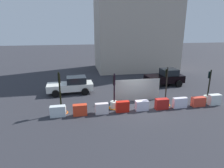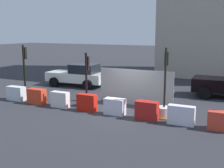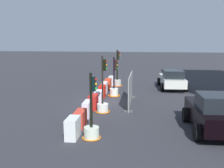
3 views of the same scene
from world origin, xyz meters
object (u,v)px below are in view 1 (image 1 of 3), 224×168
Objects in this scene: traffic_light_2 at (165,99)px; construction_barrier_7 at (198,102)px; traffic_light_3 at (207,96)px; traffic_light_1 at (114,102)px; construction_barrier_3 at (123,107)px; construction_barrier_4 at (142,105)px; car_black_sedan at (165,77)px; construction_barrier_5 at (162,104)px; car_white_van at (72,85)px; traffic_light_0 at (61,107)px; construction_barrier_1 at (80,110)px; construction_barrier_6 at (180,103)px; construction_barrier_8 at (214,100)px; construction_barrier_0 at (58,111)px; construction_barrier_2 at (102,109)px.

construction_barrier_7 is at bearing -14.97° from traffic_light_2.
traffic_light_1 is at bearing -179.97° from traffic_light_3.
construction_barrier_3 is 1.52m from construction_barrier_4.
traffic_light_3 reaches higher than car_black_sedan.
traffic_light_1 reaches higher than traffic_light_3.
car_white_van is at bearing 142.93° from construction_barrier_5.
construction_barrier_5 is at bearing -4.69° from traffic_light_0.
construction_barrier_1 is 6.28m from construction_barrier_5.
construction_barrier_6 is at bearing -0.74° from construction_barrier_3.
traffic_light_0 is 3.09× the size of construction_barrier_1.
construction_barrier_3 is 0.91× the size of construction_barrier_7.
construction_barrier_8 is (3.10, 0.06, 0.03)m from construction_barrier_6.
construction_barrier_0 is 0.26× the size of car_black_sedan.
traffic_light_0 is 3.11× the size of construction_barrier_5.
construction_barrier_6 reaches higher than construction_barrier_2.
construction_barrier_4 is at bearing -20.90° from traffic_light_1.
construction_barrier_8 is (12.26, -0.59, -0.06)m from traffic_light_0.
traffic_light_2 is 0.76× the size of car_black_sedan.
construction_barrier_8 is (1.49, 0.05, 0.06)m from construction_barrier_7.
traffic_light_0 is at bearing 175.31° from construction_barrier_5.
traffic_light_1 is 2.85× the size of construction_barrier_4.
traffic_light_2 is at bearing 3.87° from construction_barrier_0.
car_black_sedan reaches higher than construction_barrier_6.
construction_barrier_4 is at bearing -44.20° from car_white_van.
construction_barrier_2 is at bearing -179.88° from construction_barrier_7.
construction_barrier_8 reaches higher than construction_barrier_6.
traffic_light_0 is 3.01m from construction_barrier_2.
car_white_van is (-10.04, -0.82, -0.08)m from car_black_sedan.
construction_barrier_1 is 10.91m from construction_barrier_8.
traffic_light_1 is 5.53m from car_white_van.
construction_barrier_3 is (4.51, -0.59, -0.08)m from traffic_light_0.
construction_barrier_3 reaches higher than construction_barrier_4.
traffic_light_0 reaches higher than car_white_van.
traffic_light_0 is at bearing 68.64° from construction_barrier_0.
construction_barrier_8 is at bearing 0.43° from construction_barrier_5.
construction_barrier_1 is at bearing -147.27° from car_black_sedan.
construction_barrier_0 is at bearing -151.45° from car_black_sedan.
construction_barrier_0 is 12.48m from car_black_sedan.
construction_barrier_5 is 8.69m from car_white_van.
construction_barrier_4 is 3.13m from construction_barrier_6.
traffic_light_0 is 8.23m from traffic_light_2.
car_black_sedan is (1.59, 6.08, 0.46)m from construction_barrier_6.
construction_barrier_4 is at bearing -128.19° from car_black_sedan.
car_black_sedan is at bearing 65.01° from traffic_light_2.
traffic_light_2 is (4.20, -0.16, 0.00)m from traffic_light_1.
construction_barrier_0 is 9.37m from construction_barrier_6.
traffic_light_2 is 2.82× the size of construction_barrier_6.
traffic_light_3 is at bearing 7.10° from construction_barrier_4.
construction_barrier_0 is (-12.40, -0.73, -0.08)m from traffic_light_3.
traffic_light_2 reaches higher than construction_barrier_2.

